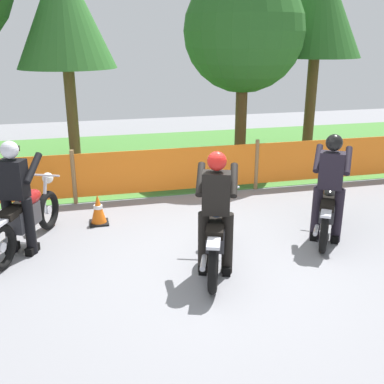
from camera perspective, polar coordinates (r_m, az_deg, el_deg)
name	(u,v)px	position (r m, az deg, el deg)	size (l,w,h in m)	color
ground	(210,263)	(6.62, 2.24, -8.79)	(24.00, 24.00, 0.02)	gray
grass_verge	(147,158)	(12.14, -5.61, 4.25)	(24.00, 6.14, 0.01)	#427A33
barrier_fence	(169,170)	(9.08, -2.84, 2.77)	(11.10, 0.08, 1.05)	olive
tree_near_left	(63,11)	(11.98, -15.69, 20.82)	(2.39, 2.39, 4.95)	brown
tree_near_right	(244,32)	(11.30, 6.47, 19.17)	(2.81, 2.81, 4.55)	brown
tree_rightmost	(318,6)	(12.80, 15.44, 21.41)	(2.30, 2.30, 5.07)	brown
motorcycle_lead	(216,233)	(6.36, 3.01, -5.17)	(0.89, 1.98, 0.98)	black
motorcycle_trailing	(26,217)	(7.33, -19.90, -2.98)	(0.97, 1.94, 0.98)	black
motorcycle_third	(328,210)	(7.61, 16.50, -2.10)	(1.12, 1.65, 0.90)	black
rider_lead	(216,209)	(6.00, 3.01, -2.08)	(0.67, 0.68, 1.69)	black
rider_trailing	(16,194)	(7.02, -21.04, -0.20)	(0.69, 0.70, 1.69)	black
rider_third	(330,184)	(7.28, 16.78, 0.95)	(0.72, 0.73, 1.69)	black
traffic_cone	(98,209)	(7.95, -11.58, -2.13)	(0.32, 0.32, 0.53)	black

